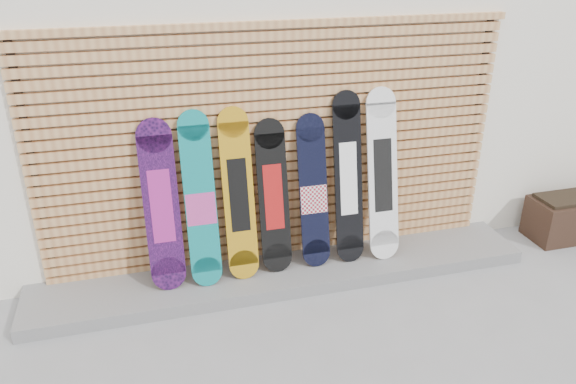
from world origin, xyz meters
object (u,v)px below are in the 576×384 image
at_px(snowboard_5, 348,179).
at_px(snowboard_1, 200,201).
at_px(snowboard_3, 273,197).
at_px(snowboard_6, 383,175).
at_px(snowboard_4, 313,193).
at_px(snowboard_2, 239,195).
at_px(snowboard_0, 161,206).

bearing_deg(snowboard_5, snowboard_1, -178.90).
relative_size(snowboard_3, snowboard_6, 0.87).
height_order(snowboard_3, snowboard_6, snowboard_6).
relative_size(snowboard_1, snowboard_5, 0.96).
bearing_deg(snowboard_4, snowboard_1, -178.54).
relative_size(snowboard_2, snowboard_6, 0.95).
bearing_deg(snowboard_1, snowboard_2, 2.54).
distance_m(snowboard_2, snowboard_5, 1.02).
relative_size(snowboard_3, snowboard_4, 0.99).
bearing_deg(snowboard_5, snowboard_3, 179.56).
relative_size(snowboard_2, snowboard_5, 0.96).
height_order(snowboard_2, snowboard_5, snowboard_5).
distance_m(snowboard_0, snowboard_6, 2.01).
xyz_separation_m(snowboard_4, snowboard_5, (0.33, -0.00, 0.10)).
bearing_deg(snowboard_0, snowboard_5, 0.33).
xyz_separation_m(snowboard_1, snowboard_5, (1.35, 0.03, 0.05)).
bearing_deg(snowboard_4, snowboard_3, 179.19).
height_order(snowboard_2, snowboard_3, snowboard_2).
xyz_separation_m(snowboard_3, snowboard_5, (0.70, -0.01, 0.10)).
bearing_deg(snowboard_6, snowboard_5, 176.42).
xyz_separation_m(snowboard_1, snowboard_6, (1.68, 0.01, 0.05)).
bearing_deg(snowboard_2, snowboard_0, 179.87).
bearing_deg(snowboard_4, snowboard_0, -179.58).
distance_m(snowboard_0, snowboard_1, 0.33).
relative_size(snowboard_0, snowboard_6, 0.92).
bearing_deg(snowboard_2, snowboard_6, -0.41).
xyz_separation_m(snowboard_2, snowboard_5, (1.02, 0.01, 0.04)).
xyz_separation_m(snowboard_0, snowboard_2, (0.66, -0.00, 0.02)).
distance_m(snowboard_1, snowboard_5, 1.35).
height_order(snowboard_1, snowboard_2, same).
xyz_separation_m(snowboard_0, snowboard_3, (0.98, 0.02, -0.04)).
bearing_deg(snowboard_6, snowboard_0, 179.69).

